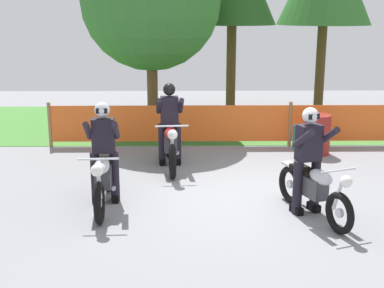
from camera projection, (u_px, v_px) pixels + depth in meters
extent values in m
cube|color=gray|center=(247.00, 198.00, 9.02)|extent=(24.00, 24.00, 0.02)
cube|color=#427A33|center=(222.00, 123.00, 14.85)|extent=(24.00, 5.14, 0.01)
cylinder|color=olive|center=(50.00, 125.00, 12.18)|extent=(0.08, 0.08, 1.05)
cylinder|color=olive|center=(170.00, 124.00, 12.21)|extent=(0.08, 0.08, 1.05)
cylinder|color=olive|center=(290.00, 124.00, 12.25)|extent=(0.08, 0.08, 1.05)
cube|color=orange|center=(110.00, 124.00, 12.19)|extent=(2.71, 0.02, 0.85)
cube|color=orange|center=(230.00, 123.00, 12.23)|extent=(2.71, 0.02, 0.85)
cube|color=orange|center=(350.00, 123.00, 12.26)|extent=(2.71, 0.02, 0.85)
cylinder|color=brown|center=(153.00, 91.00, 13.75)|extent=(0.28, 0.28, 2.11)
sphere|color=#33702D|center=(151.00, 0.00, 13.18)|extent=(3.53, 3.53, 3.53)
cylinder|color=brown|center=(231.00, 71.00, 15.56)|extent=(0.28, 0.28, 2.68)
cylinder|color=brown|center=(320.00, 70.00, 15.74)|extent=(0.28, 0.28, 2.67)
torus|color=black|center=(99.00, 203.00, 7.84)|extent=(0.15, 0.66, 0.66)
cylinder|color=silver|center=(99.00, 203.00, 7.84)|extent=(0.07, 0.15, 0.14)
torus|color=black|center=(108.00, 173.00, 9.23)|extent=(0.15, 0.66, 0.66)
cylinder|color=silver|center=(108.00, 173.00, 9.23)|extent=(0.07, 0.15, 0.14)
cube|color=#38383D|center=(104.00, 175.00, 8.54)|extent=(0.28, 0.63, 0.33)
ellipsoid|color=#B7B7C1|center=(102.00, 166.00, 8.25)|extent=(0.27, 0.55, 0.23)
cube|color=black|center=(105.00, 159.00, 8.74)|extent=(0.25, 0.59, 0.10)
cube|color=silver|center=(107.00, 154.00, 9.14)|extent=(0.18, 0.38, 0.04)
cylinder|color=silver|center=(99.00, 182.00, 7.82)|extent=(0.07, 0.24, 0.59)
sphere|color=white|center=(97.00, 170.00, 7.60)|extent=(0.19, 0.19, 0.19)
cylinder|color=silver|center=(98.00, 159.00, 7.78)|extent=(0.62, 0.06, 0.03)
cylinder|color=silver|center=(115.00, 183.00, 8.91)|extent=(0.10, 0.57, 0.07)
torus|color=black|center=(339.00, 213.00, 7.50)|extent=(0.31, 0.62, 0.62)
cylinder|color=silver|center=(339.00, 213.00, 7.50)|extent=(0.10, 0.15, 0.14)
torus|color=black|center=(290.00, 184.00, 8.72)|extent=(0.31, 0.62, 0.62)
cylinder|color=silver|center=(290.00, 184.00, 8.72)|extent=(0.10, 0.15, 0.14)
cube|color=#38383D|center=(312.00, 186.00, 8.11)|extent=(0.42, 0.62, 0.31)
ellipsoid|color=#B7B7C1|center=(321.00, 177.00, 7.86)|extent=(0.39, 0.55, 0.21)
cube|color=black|center=(304.00, 170.00, 8.28)|extent=(0.38, 0.58, 0.10)
cube|color=silver|center=(291.00, 165.00, 8.64)|extent=(0.26, 0.38, 0.04)
cylinder|color=silver|center=(338.00, 193.00, 7.48)|extent=(0.13, 0.23, 0.55)
sphere|color=white|center=(346.00, 182.00, 7.29)|extent=(0.22, 0.22, 0.17)
cylinder|color=silver|center=(338.00, 170.00, 7.43)|extent=(0.55, 0.23, 0.03)
cylinder|color=silver|center=(308.00, 193.00, 8.48)|extent=(0.25, 0.52, 0.07)
torus|color=black|center=(172.00, 161.00, 9.93)|extent=(0.17, 0.68, 0.67)
cylinder|color=silver|center=(172.00, 161.00, 9.93)|extent=(0.07, 0.15, 0.15)
torus|color=black|center=(169.00, 142.00, 11.35)|extent=(0.17, 0.68, 0.67)
cylinder|color=silver|center=(169.00, 142.00, 11.35)|extent=(0.07, 0.15, 0.15)
cube|color=#38383D|center=(170.00, 142.00, 10.64)|extent=(0.30, 0.65, 0.34)
ellipsoid|color=maroon|center=(171.00, 133.00, 10.35)|extent=(0.29, 0.56, 0.23)
cube|color=black|center=(169.00, 129.00, 10.84)|extent=(0.28, 0.60, 0.10)
cube|color=silver|center=(168.00, 126.00, 11.25)|extent=(0.20, 0.39, 0.04)
cylinder|color=silver|center=(172.00, 145.00, 9.91)|extent=(0.08, 0.25, 0.60)
sphere|color=white|center=(173.00, 135.00, 9.69)|extent=(0.20, 0.20, 0.19)
cylinder|color=silver|center=(172.00, 126.00, 9.86)|extent=(0.63, 0.08, 0.03)
cylinder|color=silver|center=(176.00, 150.00, 11.02)|extent=(0.12, 0.58, 0.07)
cylinder|color=black|center=(115.00, 177.00, 8.72)|extent=(0.16, 0.16, 0.86)
cube|color=black|center=(116.00, 198.00, 8.81)|extent=(0.12, 0.27, 0.12)
cylinder|color=black|center=(95.00, 177.00, 8.70)|extent=(0.16, 0.16, 0.86)
cube|color=black|center=(96.00, 198.00, 8.79)|extent=(0.12, 0.27, 0.12)
cube|color=black|center=(103.00, 135.00, 8.53)|extent=(0.37, 0.26, 0.56)
cylinder|color=black|center=(116.00, 130.00, 8.34)|extent=(0.12, 0.49, 0.38)
cylinder|color=black|center=(88.00, 131.00, 8.31)|extent=(0.12, 0.49, 0.38)
sphere|color=silver|center=(102.00, 110.00, 8.42)|extent=(0.26, 0.26, 0.25)
cube|color=black|center=(102.00, 111.00, 8.33)|extent=(0.18, 0.04, 0.08)
cylinder|color=black|center=(315.00, 185.00, 8.31)|extent=(0.19, 0.19, 0.86)
cube|color=black|center=(314.00, 207.00, 8.40)|extent=(0.19, 0.28, 0.12)
cylinder|color=black|center=(298.00, 188.00, 8.20)|extent=(0.19, 0.19, 0.86)
cube|color=black|center=(296.00, 210.00, 8.29)|extent=(0.19, 0.28, 0.12)
cube|color=black|center=(309.00, 143.00, 8.08)|extent=(0.42, 0.35, 0.56)
cylinder|color=black|center=(328.00, 136.00, 7.96)|extent=(0.26, 0.49, 0.38)
cylinder|color=black|center=(303.00, 139.00, 7.81)|extent=(0.26, 0.49, 0.38)
sphere|color=silver|center=(310.00, 115.00, 7.97)|extent=(0.32, 0.32, 0.25)
cube|color=black|center=(314.00, 117.00, 7.88)|extent=(0.18, 0.09, 0.08)
cube|color=#194C47|center=(303.00, 138.00, 8.22)|extent=(0.32, 0.25, 0.40)
cylinder|color=black|center=(178.00, 144.00, 10.83)|extent=(0.16, 0.16, 0.86)
cube|color=black|center=(178.00, 161.00, 10.92)|extent=(0.13, 0.27, 0.12)
cylinder|color=black|center=(162.00, 144.00, 10.80)|extent=(0.16, 0.16, 0.86)
cube|color=black|center=(162.00, 162.00, 10.89)|extent=(0.13, 0.27, 0.12)
cube|color=black|center=(169.00, 110.00, 10.64)|extent=(0.38, 0.27, 0.56)
cylinder|color=black|center=(181.00, 106.00, 10.45)|extent=(0.14, 0.49, 0.38)
cylinder|color=black|center=(159.00, 106.00, 10.41)|extent=(0.14, 0.49, 0.38)
sphere|color=black|center=(169.00, 89.00, 10.53)|extent=(0.27, 0.27, 0.25)
cube|color=black|center=(169.00, 90.00, 10.44)|extent=(0.18, 0.04, 0.08)
cube|color=#194C47|center=(169.00, 107.00, 10.79)|extent=(0.29, 0.18, 0.40)
cylinder|color=maroon|center=(317.00, 134.00, 11.61)|extent=(0.58, 0.58, 0.88)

